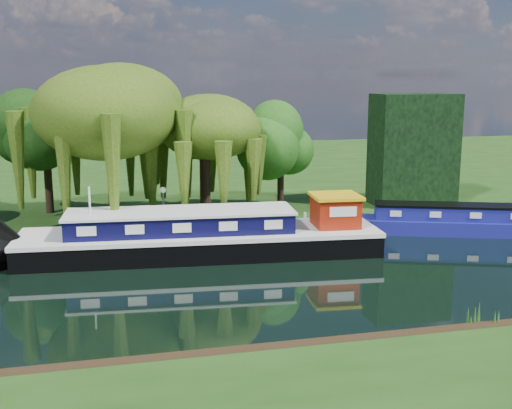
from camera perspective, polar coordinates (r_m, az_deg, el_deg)
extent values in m
plane|color=black|center=(30.34, -7.21, -7.45)|extent=(120.00, 120.00, 0.00)
cube|color=#1B3D10|center=(63.36, -10.60, 2.59)|extent=(120.00, 52.00, 0.45)
cube|color=black|center=(35.61, -4.90, -3.71)|extent=(19.85, 5.89, 1.30)
cube|color=silver|center=(35.42, -4.92, -2.52)|extent=(19.97, 5.99, 0.24)
cube|color=#0B0A33|center=(35.22, -6.70, -1.56)|extent=(12.34, 4.09, 1.03)
cube|color=silver|center=(35.09, -6.72, -0.64)|extent=(12.58, 4.32, 0.13)
cube|color=maroon|center=(36.49, 7.06, -0.63)|extent=(2.57, 2.57, 1.63)
cube|color=gold|center=(36.31, 7.10, 0.76)|extent=(2.87, 2.87, 0.17)
cylinder|color=silver|center=(35.22, -14.53, -0.54)|extent=(0.11, 0.11, 2.61)
cube|color=navy|center=(42.12, 17.02, -1.96)|extent=(13.67, 6.80, 1.03)
cube|color=navy|center=(41.91, 17.10, -0.70)|extent=(9.61, 4.87, 0.86)
cube|color=black|center=(41.82, 17.14, -0.05)|extent=(9.75, 5.02, 0.11)
cube|color=silver|center=(40.53, 12.32, -0.80)|extent=(0.66, 0.29, 0.37)
cube|color=silver|center=(40.85, 15.67, -0.87)|extent=(0.66, 0.29, 0.37)
cube|color=silver|center=(41.31, 18.95, -0.93)|extent=(0.66, 0.29, 0.37)
cylinder|color=black|center=(41.49, -12.59, 2.20)|extent=(0.74, 0.74, 5.72)
ellipsoid|color=#324E10|center=(41.04, -12.84, 7.90)|extent=(7.98, 7.98, 5.16)
cylinder|color=black|center=(41.81, -4.53, 1.58)|extent=(0.62, 0.62, 4.37)
ellipsoid|color=#324E10|center=(41.39, -4.60, 5.90)|extent=(5.97, 5.97, 3.86)
cylinder|color=black|center=(45.99, -18.03, 2.91)|extent=(0.48, 0.48, 5.88)
ellipsoid|color=black|center=(45.72, -18.22, 5.89)|extent=(4.71, 4.71, 4.71)
cylinder|color=black|center=(45.10, 2.21, 2.74)|extent=(0.41, 0.41, 5.00)
ellipsoid|color=#214E13|center=(44.84, 2.23, 5.32)|extent=(4.00, 4.00, 4.00)
cube|color=black|center=(48.17, 13.82, 4.77)|extent=(6.00, 3.00, 8.00)
cylinder|color=silver|center=(40.07, -8.21, -0.52)|extent=(0.10, 0.10, 2.20)
sphere|color=white|center=(39.83, -8.26, 1.29)|extent=(0.36, 0.36, 0.36)
cylinder|color=silver|center=(38.02, -14.65, -2.35)|extent=(0.16, 0.16, 1.00)
cylinder|color=silver|center=(38.47, -4.18, -1.85)|extent=(0.16, 0.16, 1.00)
cylinder|color=silver|center=(39.83, 4.37, -1.39)|extent=(0.16, 0.16, 1.00)
cone|color=#1A5316|center=(26.73, 19.28, -9.43)|extent=(1.20, 1.20, 1.10)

